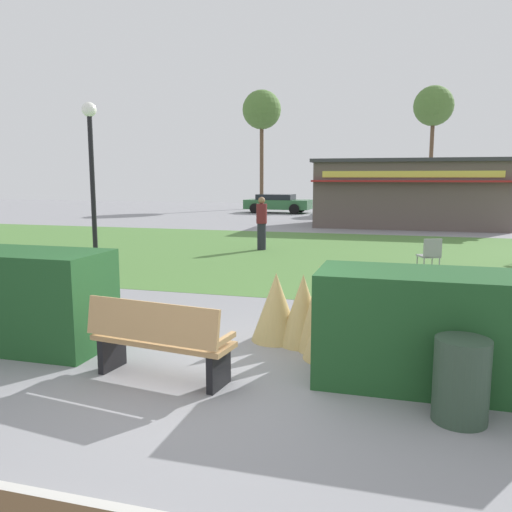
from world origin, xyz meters
TOP-DOWN VIEW (x-y plane):
  - ground_plane at (0.00, 0.00)m, footprint 80.00×80.00m
  - lawn_patch at (0.00, 10.22)m, footprint 36.00×12.00m
  - park_bench at (-0.63, -0.10)m, footprint 1.76×0.75m
  - hedge_left at (-3.15, 0.53)m, footprint 2.70×1.10m
  - hedge_right at (2.39, 0.62)m, footprint 2.59×1.10m
  - ornamental_grass_behind_left at (0.72, 1.63)m, footprint 0.66×0.66m
  - ornamental_grass_behind_right at (0.31, 1.71)m, footprint 0.70×0.70m
  - ornamental_grass_behind_center at (1.18, 1.15)m, footprint 0.73×0.73m
  - ornamental_grass_behind_far at (0.97, 1.43)m, footprint 0.57×0.57m
  - lamppost_mid at (-5.53, 6.28)m, footprint 0.36×0.36m
  - trash_bin at (2.59, -0.26)m, footprint 0.52×0.52m
  - food_kiosk at (2.21, 20.44)m, footprint 8.66×4.77m
  - cafe_chair_east at (2.66, 7.54)m, footprint 0.58×0.58m
  - person_strolling at (-2.33, 10.73)m, footprint 0.34×0.34m
  - parked_car_west_slot at (-5.88, 27.86)m, footprint 4.26×2.16m
  - parked_car_center_slot at (-0.76, 27.86)m, footprint 4.34×2.33m
  - parked_car_east_slot at (4.47, 27.86)m, footprint 4.33×2.31m
  - tree_left_bg at (3.79, 34.87)m, footprint 2.80×2.80m
  - tree_right_bg at (-8.18, 32.41)m, footprint 2.80×2.80m

SIDE VIEW (x-z plane):
  - ground_plane at x=0.00m, z-range 0.00..0.00m
  - lawn_patch at x=0.00m, z-range 0.00..0.01m
  - trash_bin at x=2.59m, z-range 0.00..0.81m
  - park_bench at x=-0.63m, z-range 0.01..0.96m
  - ornamental_grass_behind_right at x=0.31m, z-range 0.00..0.98m
  - ornamental_grass_behind_left at x=0.72m, z-range 0.00..0.99m
  - cafe_chair_east at x=2.66m, z-range 0.08..0.97m
  - ornamental_grass_behind_far at x=0.97m, z-range 0.00..1.16m
  - ornamental_grass_behind_center at x=1.18m, z-range 0.00..1.23m
  - hedge_right at x=2.39m, z-range 0.00..1.28m
  - parked_car_west_slot at x=-5.88m, z-range 0.04..1.24m
  - parked_car_center_slot at x=-0.76m, z-range 0.04..1.24m
  - parked_car_east_slot at x=4.47m, z-range 0.04..1.24m
  - hedge_left at x=-3.15m, z-range 0.00..1.33m
  - person_strolling at x=-2.33m, z-range 0.02..1.71m
  - food_kiosk at x=2.21m, z-range 0.01..3.14m
  - lamppost_mid at x=-5.53m, z-range 0.54..4.67m
  - tree_right_bg at x=-8.18m, z-range 2.78..11.33m
  - tree_left_bg at x=3.79m, z-range 2.86..11.56m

